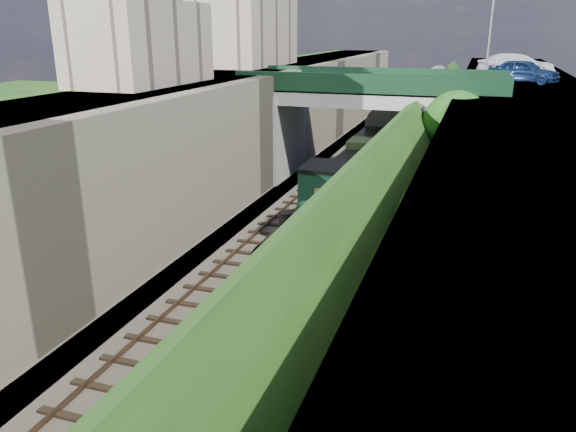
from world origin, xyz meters
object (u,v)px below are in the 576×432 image
Objects in this scene: car_silver at (516,66)px; tender at (355,192)px; car_blue at (524,71)px; lamppost at (491,31)px; tree at (458,126)px; locomotive at (317,233)px; road_bridge at (378,122)px.

car_silver is 20.69m from tender.
lamppost is at bearing 129.55° from car_blue.
locomotive is (-4.71, -11.49, -2.75)m from tree.
car_silver is at bearing 72.73° from locomotive.
tender is at bearing -88.11° from road_bridge.
car_blue is at bearing 68.47° from locomotive.
locomotive is (-8.27, -20.97, -5.13)m from car_blue.
tender is (-4.71, -4.13, -3.03)m from tree.
tree is at bearing 41.20° from tender.
road_bridge is 2.42× the size of tree.
road_bridge is 2.67× the size of lamppost.
tender is (-0.00, 7.36, -0.27)m from locomotive.
lamppost is (6.19, 5.12, 5.49)m from road_bridge.
road_bridge reaches higher than tender.
lamppost is 22.43m from locomotive.
car_silver is (2.04, 5.42, -2.46)m from lamppost.
tree is at bearing 146.02° from car_silver.
car_silver is at bearing 77.04° from tree.
car_silver is 0.87× the size of tender.
car_blue is 0.44× the size of locomotive.
lamppost is at bearing 39.57° from road_bridge.
tender is at bearing -114.77° from lamppost.
tree is 12.72m from locomotive.
car_silver reaches higher than locomotive.
lamppost reaches higher than tree.
lamppost is 16.24m from tender.
locomotive is at bearing -106.35° from lamppost.
locomotive is at bearing 141.71° from car_silver.
tree reaches higher than locomotive.
road_bridge is 3.08× the size of car_silver.
locomotive is at bearing -179.63° from car_blue.
road_bridge is 6.17m from tree.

